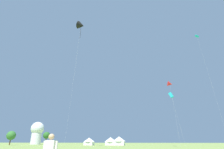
{
  "coord_description": "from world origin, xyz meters",
  "views": [
    {
      "loc": [
        5.76,
        -2.38,
        1.46
      ],
      "look_at": [
        0.0,
        32.0,
        14.9
      ],
      "focal_mm": 27.85,
      "sensor_mm": 36.0,
      "label": 1
    }
  ],
  "objects_px": {
    "observatory_dome": "(37,132)",
    "tree_distant_right": "(46,135)",
    "tree_distant_left": "(11,136)",
    "kite_red_delta": "(170,84)",
    "kite_cyan_box": "(171,95)",
    "festival_tent_center": "(119,140)",
    "festival_tent_right": "(89,141)",
    "kite_black_delta": "(81,25)",
    "kite_cyan_parafoil": "(197,37)",
    "festival_tent_left": "(111,141)"
  },
  "relations": [
    {
      "from": "observatory_dome",
      "to": "kite_black_delta",
      "type": "bearing_deg",
      "value": -49.52
    },
    {
      "from": "kite_cyan_parafoil",
      "to": "festival_tent_center",
      "type": "xyz_separation_m",
      "value": [
        -31.0,
        12.79,
        -35.6
      ]
    },
    {
      "from": "kite_cyan_box",
      "to": "tree_distant_left",
      "type": "height_order",
      "value": "kite_cyan_box"
    },
    {
      "from": "festival_tent_left",
      "to": "kite_cyan_box",
      "type": "bearing_deg",
      "value": -49.62
    },
    {
      "from": "festival_tent_center",
      "to": "kite_cyan_parafoil",
      "type": "bearing_deg",
      "value": -22.41
    },
    {
      "from": "kite_cyan_box",
      "to": "festival_tent_left",
      "type": "distance_m",
      "value": 33.88
    },
    {
      "from": "kite_black_delta",
      "to": "festival_tent_center",
      "type": "xyz_separation_m",
      "value": [
        7.9,
        28.59,
        -33.64
      ]
    },
    {
      "from": "festival_tent_center",
      "to": "observatory_dome",
      "type": "bearing_deg",
      "value": 163.22
    },
    {
      "from": "kite_cyan_box",
      "to": "festival_tent_center",
      "type": "height_order",
      "value": "kite_cyan_box"
    },
    {
      "from": "kite_cyan_box",
      "to": "tree_distant_right",
      "type": "bearing_deg",
      "value": 150.43
    },
    {
      "from": "kite_red_delta",
      "to": "tree_distant_right",
      "type": "xyz_separation_m",
      "value": [
        -52.3,
        18.18,
        -15.46
      ]
    },
    {
      "from": "observatory_dome",
      "to": "tree_distant_right",
      "type": "distance_m",
      "value": 13.77
    },
    {
      "from": "kite_black_delta",
      "to": "tree_distant_right",
      "type": "bearing_deg",
      "value": 127.5
    },
    {
      "from": "kite_cyan_box",
      "to": "festival_tent_center",
      "type": "bearing_deg",
      "value": 125.43
    },
    {
      "from": "kite_cyan_parafoil",
      "to": "tree_distant_right",
      "type": "height_order",
      "value": "kite_cyan_parafoil"
    },
    {
      "from": "observatory_dome",
      "to": "kite_cyan_box",
      "type": "bearing_deg",
      "value": -31.62
    },
    {
      "from": "kite_cyan_parafoil",
      "to": "festival_tent_center",
      "type": "height_order",
      "value": "kite_cyan_parafoil"
    },
    {
      "from": "kite_cyan_box",
      "to": "kite_red_delta",
      "type": "distance_m",
      "value": 12.37
    },
    {
      "from": "kite_cyan_box",
      "to": "kite_red_delta",
      "type": "height_order",
      "value": "kite_red_delta"
    },
    {
      "from": "festival_tent_center",
      "to": "festival_tent_right",
      "type": "bearing_deg",
      "value": 180.0
    },
    {
      "from": "festival_tent_left",
      "to": "festival_tent_center",
      "type": "relative_size",
      "value": 0.92
    },
    {
      "from": "kite_cyan_parafoil",
      "to": "tree_distant_left",
      "type": "relative_size",
      "value": 6.75
    },
    {
      "from": "festival_tent_right",
      "to": "kite_cyan_box",
      "type": "bearing_deg",
      "value": -39.63
    },
    {
      "from": "kite_black_delta",
      "to": "kite_cyan_box",
      "type": "relative_size",
      "value": 2.67
    },
    {
      "from": "kite_cyan_box",
      "to": "observatory_dome",
      "type": "xyz_separation_m",
      "value": [
        -60.8,
        37.43,
        -6.99
      ]
    },
    {
      "from": "kite_red_delta",
      "to": "festival_tent_center",
      "type": "height_order",
      "value": "kite_red_delta"
    },
    {
      "from": "festival_tent_left",
      "to": "festival_tent_center",
      "type": "distance_m",
      "value": 3.39
    },
    {
      "from": "kite_cyan_box",
      "to": "festival_tent_center",
      "type": "distance_m",
      "value": 31.88
    },
    {
      "from": "kite_cyan_parafoil",
      "to": "kite_black_delta",
      "type": "bearing_deg",
      "value": -157.88
    },
    {
      "from": "kite_cyan_parafoil",
      "to": "tree_distant_right",
      "type": "xyz_separation_m",
      "value": [
        -64.14,
        17.08,
        -33.48
      ]
    },
    {
      "from": "tree_distant_left",
      "to": "kite_red_delta",
      "type": "bearing_deg",
      "value": -10.58
    },
    {
      "from": "kite_red_delta",
      "to": "festival_tent_right",
      "type": "relative_size",
      "value": 4.66
    },
    {
      "from": "festival_tent_right",
      "to": "festival_tent_center",
      "type": "relative_size",
      "value": 0.88
    },
    {
      "from": "observatory_dome",
      "to": "tree_distant_right",
      "type": "xyz_separation_m",
      "value": [
        10.37,
        -8.82,
        -2.1
      ]
    },
    {
      "from": "kite_cyan_parafoil",
      "to": "kite_red_delta",
      "type": "bearing_deg",
      "value": -174.7
    },
    {
      "from": "kite_cyan_box",
      "to": "kite_cyan_parafoil",
      "type": "height_order",
      "value": "kite_cyan_parafoil"
    },
    {
      "from": "kite_black_delta",
      "to": "festival_tent_left",
      "type": "xyz_separation_m",
      "value": [
        4.51,
        28.59,
        -33.79
      ]
    },
    {
      "from": "festival_tent_right",
      "to": "tree_distant_right",
      "type": "bearing_deg",
      "value": 168.47
    },
    {
      "from": "observatory_dome",
      "to": "festival_tent_right",
      "type": "bearing_deg",
      "value": -22.65
    },
    {
      "from": "tree_distant_right",
      "to": "festival_tent_right",
      "type": "bearing_deg",
      "value": -11.53
    },
    {
      "from": "kite_red_delta",
      "to": "tree_distant_left",
      "type": "height_order",
      "value": "kite_red_delta"
    },
    {
      "from": "kite_red_delta",
      "to": "kite_black_delta",
      "type": "bearing_deg",
      "value": -151.47
    },
    {
      "from": "festival_tent_right",
      "to": "festival_tent_center",
      "type": "bearing_deg",
      "value": 0.0
    },
    {
      "from": "kite_black_delta",
      "to": "tree_distant_left",
      "type": "xyz_separation_m",
      "value": [
        -38.07,
        26.88,
        -31.67
      ]
    },
    {
      "from": "festival_tent_right",
      "to": "observatory_dome",
      "type": "xyz_separation_m",
      "value": [
        -31.44,
        13.12,
        4.44
      ]
    },
    {
      "from": "kite_black_delta",
      "to": "kite_red_delta",
      "type": "height_order",
      "value": "kite_black_delta"
    },
    {
      "from": "observatory_dome",
      "to": "kite_cyan_parafoil",
      "type": "bearing_deg",
      "value": -19.17
    },
    {
      "from": "festival_tent_center",
      "to": "tree_distant_right",
      "type": "distance_m",
      "value": 33.48
    },
    {
      "from": "festival_tent_right",
      "to": "observatory_dome",
      "type": "height_order",
      "value": "observatory_dome"
    },
    {
      "from": "kite_red_delta",
      "to": "festival_tent_right",
      "type": "distance_m",
      "value": 38.53
    }
  ]
}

